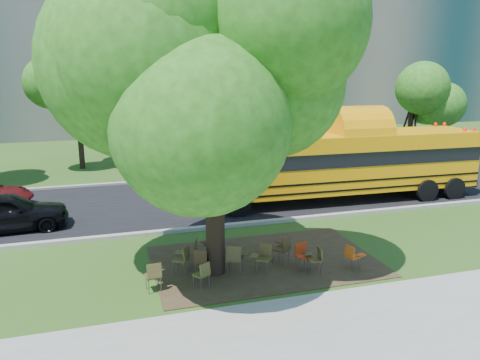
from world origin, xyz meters
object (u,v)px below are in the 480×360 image
object	(u,v)px
school_bus	(353,161)
chair_4	(236,256)
main_tree	(213,85)
chair_11	(283,246)
chair_7	(352,255)
chair_10	(199,248)
chair_2	(203,272)
chair_8	(183,256)
chair_0	(154,273)
black_car	(6,212)
chair_3	(263,255)
chair_6	(316,257)
chair_9	(212,243)
chair_5	(302,253)
chair_1	(202,259)

from	to	relation	value
school_bus	chair_4	distance (m)	9.94
main_tree	chair_11	bearing A→B (deg)	2.46
chair_7	chair_10	world-z (taller)	chair_10
chair_10	chair_11	bearing A→B (deg)	91.76
school_bus	chair_2	xyz separation A→B (m)	(-8.59, -7.00, -1.32)
school_bus	chair_8	size ratio (longest dim) A/B	14.62
chair_0	chair_8	size ratio (longest dim) A/B	0.98
chair_7	chair_11	size ratio (longest dim) A/B	0.84
chair_0	black_car	size ratio (longest dim) A/B	0.20
chair_3	chair_7	size ratio (longest dim) A/B	1.12
chair_6	school_bus	bearing A→B (deg)	-30.70
main_tree	black_car	world-z (taller)	main_tree
chair_2	chair_9	distance (m)	2.25
chair_3	chair_7	distance (m)	2.73
chair_7	chair_11	world-z (taller)	chair_11
main_tree	chair_8	size ratio (longest dim) A/B	10.39
chair_4	chair_11	distance (m)	1.70
chair_6	chair_9	bearing A→B (deg)	58.71
chair_5	chair_7	bearing A→B (deg)	154.52
main_tree	chair_3	distance (m)	5.23
main_tree	chair_6	world-z (taller)	main_tree
school_bus	chair_7	bearing A→B (deg)	-117.69
chair_7	chair_9	distance (m)	4.45
school_bus	black_car	bearing A→B (deg)	-177.20
chair_2	chair_6	world-z (taller)	chair_6
chair_6	chair_10	world-z (taller)	chair_10
chair_3	black_car	size ratio (longest dim) A/B	0.20
chair_8	chair_6	bearing A→B (deg)	-71.75
chair_1	chair_8	world-z (taller)	chair_8
chair_8	black_car	distance (m)	7.99
chair_0	chair_3	xyz separation A→B (m)	(3.29, 0.35, 0.00)
chair_3	chair_10	world-z (taller)	chair_3
school_bus	main_tree	bearing A→B (deg)	-140.97
chair_1	chair_10	world-z (taller)	chair_1
chair_8	chair_10	distance (m)	0.86
chair_1	chair_9	xyz separation A→B (m)	(0.60, 1.30, -0.04)
main_tree	chair_7	distance (m)	6.57
school_bus	chair_9	distance (m)	9.32
chair_7	black_car	size ratio (longest dim) A/B	0.18
chair_0	school_bus	bearing A→B (deg)	27.86
chair_6	chair_9	size ratio (longest dim) A/B	1.04
chair_9	chair_10	distance (m)	0.65
chair_11	chair_6	bearing A→B (deg)	-88.74
chair_4	chair_7	world-z (taller)	chair_4
chair_7	chair_10	bearing A→B (deg)	-129.44
chair_3	chair_7	bearing A→B (deg)	-157.02
chair_5	chair_10	world-z (taller)	chair_5
chair_1	chair_7	xyz separation A→B (m)	(4.47, -0.90, -0.03)
chair_0	chair_3	world-z (taller)	chair_3
chair_3	chair_10	distance (m)	2.07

